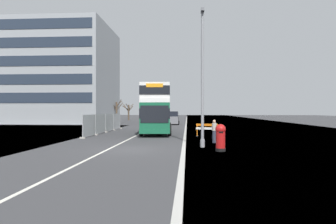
% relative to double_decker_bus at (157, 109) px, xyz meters
% --- Properties ---
extents(ground, '(140.00, 280.00, 0.10)m').
position_rel_double_decker_bus_xyz_m(ground, '(0.35, -12.32, -2.58)').
color(ground, '#38383A').
extents(double_decker_bus, '(3.32, 10.32, 4.76)m').
position_rel_double_decker_bus_xyz_m(double_decker_bus, '(0.00, 0.00, 0.00)').
color(double_decker_bus, '#145638').
rests_on(double_decker_bus, ground).
extents(lamppost_foreground, '(0.29, 0.70, 8.74)m').
position_rel_double_decker_bus_xyz_m(lamppost_foreground, '(4.05, -11.11, 1.60)').
color(lamppost_foreground, gray).
rests_on(lamppost_foreground, ground).
extents(red_pillar_postbox, '(0.60, 0.60, 1.55)m').
position_rel_double_decker_bus_xyz_m(red_pillar_postbox, '(4.98, -12.88, -1.69)').
color(red_pillar_postbox, black).
rests_on(red_pillar_postbox, ground).
extents(roadworks_barrier, '(1.95, 0.77, 1.15)m').
position_rel_double_decker_bus_xyz_m(roadworks_barrier, '(4.84, -3.46, -1.79)').
color(roadworks_barrier, orange).
rests_on(roadworks_barrier, ground).
extents(construction_site_fence, '(0.44, 13.80, 2.01)m').
position_rel_double_decker_bus_xyz_m(construction_site_fence, '(-5.58, 0.83, -1.58)').
color(construction_site_fence, '#A8AAAD').
rests_on(construction_site_fence, ground).
extents(car_oncoming_near, '(1.91, 4.27, 2.20)m').
position_rel_double_decker_bus_xyz_m(car_oncoming_near, '(0.77, 19.32, -1.51)').
color(car_oncoming_near, slate).
rests_on(car_oncoming_near, ground).
extents(car_receding_mid, '(1.91, 3.93, 2.32)m').
position_rel_double_decker_bus_xyz_m(car_receding_mid, '(-3.16, 26.38, -1.45)').
color(car_receding_mid, black).
rests_on(car_receding_mid, ground).
extents(bare_tree_far_verge_near, '(2.48, 3.07, 4.64)m').
position_rel_double_decker_bus_xyz_m(bare_tree_far_verge_near, '(-11.52, 30.21, -0.09)').
color(bare_tree_far_verge_near, '#4C3D2D').
rests_on(bare_tree_far_verge_near, ground).
extents(bare_tree_far_verge_mid, '(2.62, 3.07, 4.00)m').
position_rel_double_decker_bus_xyz_m(bare_tree_far_verge_mid, '(-11.28, 41.15, -0.23)').
color(bare_tree_far_verge_mid, '#4C3D2D').
rests_on(bare_tree_far_verge_mid, ground).
extents(pedestrian_at_kerb, '(0.34, 0.34, 1.65)m').
position_rel_double_decker_bus_xyz_m(pedestrian_at_kerb, '(5.03, -8.43, -1.71)').
color(pedestrian_at_kerb, '#2D3342').
rests_on(pedestrian_at_kerb, ground).
extents(backdrop_office_block, '(20.68, 17.18, 18.52)m').
position_rel_double_decker_bus_xyz_m(backdrop_office_block, '(-22.28, 26.30, 6.73)').
color(backdrop_office_block, gray).
rests_on(backdrop_office_block, ground).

